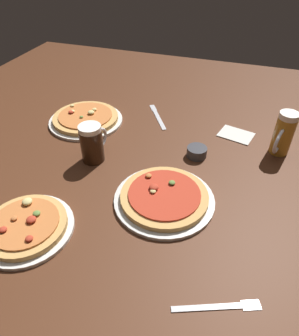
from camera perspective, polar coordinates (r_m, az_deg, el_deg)
ground_plane at (r=1.11m, az=0.00°, el=-1.40°), size 2.40×2.40×0.03m
pizza_plate_near at (r=0.97m, az=-21.92°, el=-9.99°), size 0.27×0.27×0.05m
pizza_plate_far at (r=1.42m, az=-11.73°, el=8.95°), size 0.32×0.32×0.05m
pizza_plate_side at (r=0.99m, az=2.74°, el=-5.47°), size 0.32×0.32×0.05m
beer_mug_dark at (r=1.26m, az=23.52°, el=5.75°), size 0.07×0.13×0.17m
beer_mug_amber at (r=1.15m, az=-10.54°, el=4.57°), size 0.08×0.14×0.15m
ramekin_sauce at (r=1.18m, az=8.75°, el=2.96°), size 0.08×0.08×0.04m
napkin_folded at (r=1.35m, az=15.75°, el=6.02°), size 0.16×0.13×0.01m
fork_left at (r=0.81m, az=12.69°, el=-23.76°), size 0.20×0.10×0.01m
knife_right at (r=1.43m, az=1.51°, el=9.58°), size 0.14×0.21×0.01m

